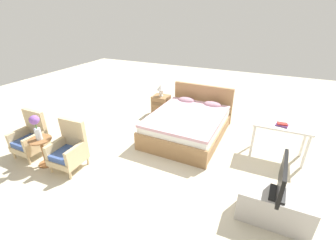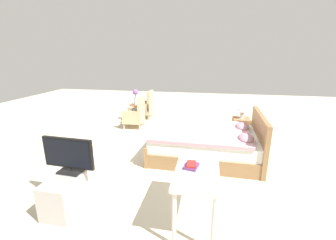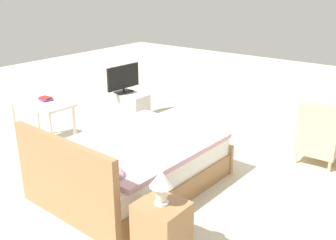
% 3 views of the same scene
% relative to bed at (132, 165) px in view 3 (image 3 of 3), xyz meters
% --- Properties ---
extents(ground_plane, '(16.00, 16.00, 0.00)m').
position_rel_bed_xyz_m(ground_plane, '(-0.13, -1.05, -0.30)').
color(ground_plane, beige).
extents(bed, '(1.65, 2.19, 0.96)m').
position_rel_bed_xyz_m(bed, '(0.00, 0.00, 0.00)').
color(bed, '#997047').
rests_on(bed, ground_plane).
extents(armchair_by_window_right, '(0.56, 0.56, 0.92)m').
position_rel_bed_xyz_m(armchair_by_window_right, '(-1.61, -2.08, 0.08)').
color(armchair_by_window_right, '#CCB284').
rests_on(armchair_by_window_right, ground_plane).
extents(nightstand, '(0.44, 0.41, 0.56)m').
position_rel_bed_xyz_m(nightstand, '(-1.11, 0.79, -0.02)').
color(nightstand, '#997047').
rests_on(nightstand, ground_plane).
extents(table_lamp, '(0.22, 0.22, 0.33)m').
position_rel_bed_xyz_m(table_lamp, '(-1.11, 0.80, 0.47)').
color(table_lamp, silver).
rests_on(table_lamp, nightstand).
extents(tv_stand, '(0.96, 0.40, 0.48)m').
position_rel_bed_xyz_m(tv_stand, '(1.90, -1.85, -0.06)').
color(tv_stand, '#B7B2AD').
rests_on(tv_stand, ground_plane).
extents(tv_flatscreen, '(0.22, 0.74, 0.51)m').
position_rel_bed_xyz_m(tv_flatscreen, '(1.90, -1.85, 0.45)').
color(tv_flatscreen, black).
rests_on(tv_flatscreen, tv_stand).
extents(vanity_desk, '(1.04, 0.52, 0.73)m').
position_rel_bed_xyz_m(vanity_desk, '(1.92, -0.11, 0.32)').
color(vanity_desk, silver).
rests_on(vanity_desk, ground_plane).
extents(book_stack, '(0.24, 0.20, 0.05)m').
position_rel_bed_xyz_m(book_stack, '(1.91, -0.18, 0.46)').
color(book_stack, '#66387A').
rests_on(book_stack, vanity_desk).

